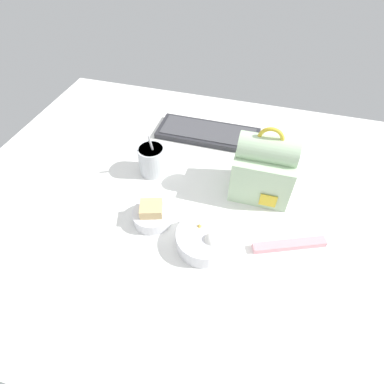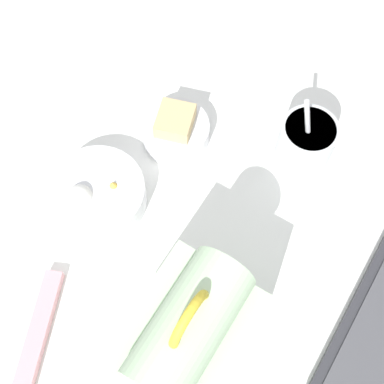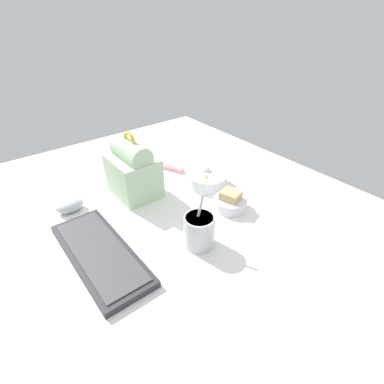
% 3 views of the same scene
% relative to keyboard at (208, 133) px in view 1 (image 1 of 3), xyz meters
% --- Properties ---
extents(desk_surface, '(1.40, 1.10, 0.02)m').
position_rel_keyboard_xyz_m(desk_surface, '(0.04, -0.29, -0.02)').
color(desk_surface, white).
rests_on(desk_surface, ground).
extents(keyboard, '(0.35, 0.14, 0.02)m').
position_rel_keyboard_xyz_m(keyboard, '(0.00, 0.00, 0.00)').
color(keyboard, '#2D2D33').
rests_on(keyboard, desk_surface).
extents(lunch_bag, '(0.16, 0.13, 0.22)m').
position_rel_keyboard_xyz_m(lunch_bag, '(0.21, -0.22, 0.08)').
color(lunch_bag, '#B7D6AD').
rests_on(lunch_bag, desk_surface).
extents(soup_cup, '(0.08, 0.08, 0.15)m').
position_rel_keyboard_xyz_m(soup_cup, '(-0.12, -0.23, 0.04)').
color(soup_cup, silver).
rests_on(soup_cup, desk_surface).
extents(bento_bowl_sandwich, '(0.10, 0.10, 0.06)m').
position_rel_keyboard_xyz_m(bento_bowl_sandwich, '(-0.05, -0.41, 0.01)').
color(bento_bowl_sandwich, silver).
rests_on(bento_bowl_sandwich, desk_surface).
extents(bento_bowl_snacks, '(0.14, 0.14, 0.06)m').
position_rel_keyboard_xyz_m(bento_bowl_snacks, '(0.10, -0.44, 0.01)').
color(bento_bowl_snacks, silver).
rests_on(bento_bowl_snacks, desk_surface).
extents(computer_mouse, '(0.06, 0.08, 0.04)m').
position_rel_keyboard_xyz_m(computer_mouse, '(0.25, -0.01, 0.01)').
color(computer_mouse, silver).
rests_on(computer_mouse, desk_surface).
extents(chopstick_case, '(0.18, 0.09, 0.02)m').
position_rel_keyboard_xyz_m(chopstick_case, '(0.31, -0.39, -0.00)').
color(chopstick_case, pink).
rests_on(chopstick_case, desk_surface).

